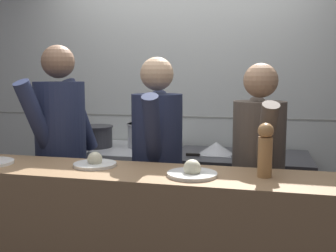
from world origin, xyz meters
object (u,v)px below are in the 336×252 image
Objects in this scene: stock_pot at (95,136)px; chef_head_cook at (61,155)px; chef_line at (258,177)px; chef_sous at (157,168)px; sauce_pot at (143,135)px; chefs_knife at (204,156)px; mixing_bowl_steel at (216,148)px; pepper_mill at (265,149)px; plated_dish_dessert at (192,172)px; plated_dish_appetiser at (95,163)px; oven_range at (120,199)px.

stock_pot is 0.59m from chef_head_cook.
chef_line is (1.37, -0.01, -0.07)m from chef_head_cook.
stock_pot is 0.94m from chef_sous.
stock_pot is 0.41m from sauce_pot.
chefs_knife is 0.65m from chef_line.
sauce_pot is 0.64m from mixing_bowl_steel.
chef_head_cook reaches higher than pepper_mill.
mixing_bowl_steel reaches higher than chefs_knife.
mixing_bowl_steel is at bearing 90.58° from plated_dish_dessert.
stock_pot is at bearing 142.92° from pepper_mill.
pepper_mill is (0.45, -0.96, 0.25)m from chefs_knife.
plated_dish_dessert is at bearing -65.35° from chef_sous.
chef_head_cook reaches higher than mixing_bowl_steel.
mixing_bowl_steel is at bearing 62.18° from plated_dish_appetiser.
oven_range is at bearing 125.89° from plated_dish_dessert.
sauce_pot reaches higher than plated_dish_appetiser.
plated_dish_dessert is 0.39m from pepper_mill.
chef_sous reaches higher than chefs_knife.
chefs_knife is 1.07m from chef_head_cook.
sauce_pot is 0.17× the size of chef_line.
chef_head_cook is at bearing 170.74° from chef_sous.
chef_head_cook is (-0.46, 0.45, -0.06)m from plated_dish_appetiser.
oven_range is 3.52× the size of sauce_pot.
chef_sous reaches higher than plated_dish_appetiser.
chef_sous reaches higher than sauce_pot.
chefs_knife is 1.35× the size of plated_dish_dessert.
pepper_mill is at bearing -37.08° from stock_pot.
pepper_mill is (0.94, -0.02, 0.13)m from plated_dish_appetiser.
plated_dish_appetiser is at bearing -127.91° from chef_sous.
chef_sous is 1.03× the size of chef_line.
mixing_bowl_steel is 0.16× the size of chef_head_cook.
mixing_bowl_steel is 0.17× the size of chef_sous.
chef_head_cook reaches higher than chef_line.
plated_dish_dessert is (1.04, -1.13, 0.02)m from stock_pot.
plated_dish_dessert is at bearing -169.22° from pepper_mill.
sauce_pot reaches higher than plated_dish_dessert.
chef_head_cook is at bearing -148.76° from mixing_bowl_steel.
chefs_knife is at bearing 115.24° from pepper_mill.
sauce_pot reaches higher than stock_pot.
oven_range is at bearing 86.58° from chef_head_cook.
chef_head_cook is at bearing 161.44° from pepper_mill.
mixing_bowl_steel is 0.72m from chef_sous.
pepper_mill is (0.37, -1.09, 0.21)m from mixing_bowl_steel.
stock_pot is 1.50m from chef_line.
chef_line is at bearing 14.57° from chef_head_cook.
sauce_pot reaches higher than mixing_bowl_steel.
chef_line is (0.34, -0.64, -0.06)m from mixing_bowl_steel.
oven_range is 0.59m from stock_pot.
plated_dish_appetiser is at bearing -117.64° from chefs_knife.
chefs_knife is at bearing -6.22° from stock_pot.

